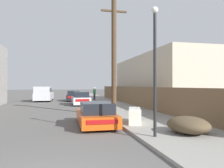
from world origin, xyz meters
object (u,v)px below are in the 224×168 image
Objects in this scene: discarded_fridge at (135,116)px; car_parked_far at (74,96)px; parked_sports_car_red at (96,115)px; car_parked_mid at (81,99)px; pickup_truck at (44,94)px; street_lamp at (155,61)px; brush_pile at (188,125)px; utility_pole at (114,55)px; pedestrian at (94,93)px.

car_parked_far is (-2.21, 18.82, 0.15)m from discarded_fridge.
car_parked_mid is at bearing 89.53° from parked_sports_car_red.
street_lamp is (5.86, -22.25, 2.03)m from pickup_truck.
brush_pile is at bearing -43.01° from parked_sports_car_red.
pickup_truck is 0.73× the size of utility_pole.
pedestrian reaches higher than brush_pile.
utility_pole reaches higher than parked_sports_car_red.
pedestrian is (-0.80, 21.25, 0.54)m from brush_pile.
brush_pile is 1.15× the size of pedestrian.
street_lamp is (0.02, -6.74, -1.14)m from utility_pole.
pickup_truck is (-4.11, 18.85, 0.40)m from parked_sports_car_red.
street_lamp is at bearing -84.68° from car_parked_mid.
pedestrian is (0.78, 14.77, -3.11)m from utility_pole.
discarded_fridge is 0.45× the size of parked_sports_car_red.
pickup_truck reaches higher than pedestrian.
car_parked_far is 0.54× the size of utility_pole.
parked_sports_car_red is 0.96× the size of car_parked_far.
brush_pile is (3.55, -21.62, -0.18)m from car_parked_far.
car_parked_mid is 15.88m from street_lamp.
utility_pole is at bearing -80.57° from car_parked_mid.
parked_sports_car_red is 4.57m from brush_pile.
utility_pole is at bearing 90.13° from street_lamp.
pickup_truck is 16.88m from utility_pole.
pickup_truck is at bearing 122.79° from car_parked_mid.
brush_pile is at bearing 9.18° from street_lamp.
car_parked_far is at bearing 176.76° from pickup_truck.
car_parked_far is 2.47× the size of pedestrian.
discarded_fridge is at bearing 115.59° from brush_pile.
parked_sports_car_red is 4.53m from street_lamp.
car_parked_mid is 6.31m from pedestrian.
car_parked_mid reaches higher than car_parked_far.
pedestrian reaches higher than parked_sports_car_red.
pedestrian is at bearing 105.89° from discarded_fridge.
parked_sports_car_red reaches higher than discarded_fridge.
street_lamp is at bearing -89.87° from utility_pole.
brush_pile is at bearing -76.28° from utility_pole.
parked_sports_car_red is 5.18m from utility_pole.
utility_pole is 3.96× the size of brush_pile.
street_lamp is (-0.22, -3.06, 2.48)m from discarded_fridge.
street_lamp is at bearing -170.82° from brush_pile.
parked_sports_car_red is 2.07× the size of brush_pile.
car_parked_far is at bearing 91.22° from parked_sports_car_red.
discarded_fridge is at bearing -82.33° from car_parked_mid.
parked_sports_car_red reaches higher than brush_pile.
discarded_fridge is at bearing -91.68° from pedestrian.
utility_pole reaches higher than brush_pile.
pickup_truck is 1.16× the size of street_lamp.
car_parked_mid is 6.26m from car_parked_far.
brush_pile is at bearing -46.84° from discarded_fridge.
pickup_truck reaches higher than car_parked_mid.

